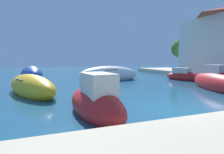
% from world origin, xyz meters
% --- Properties ---
extents(ground, '(80.00, 80.00, 0.00)m').
position_xyz_m(ground, '(0.00, 0.00, 0.00)').
color(ground, '#1E5170').
extents(moored_boat_1, '(6.00, 1.97, 1.76)m').
position_xyz_m(moored_boat_1, '(0.77, 11.01, 0.49)').
color(moored_boat_1, white).
rests_on(moored_boat_1, ground).
extents(moored_boat_3, '(1.86, 4.10, 1.88)m').
position_xyz_m(moored_boat_3, '(-3.49, 0.54, 0.46)').
color(moored_boat_3, '#B21E1E').
rests_on(moored_boat_3, ground).
extents(moored_boat_4, '(3.35, 6.07, 2.04)m').
position_xyz_m(moored_boat_4, '(5.70, 2.86, 0.51)').
color(moored_boat_4, '#B21E1E').
rests_on(moored_boat_4, ground).
extents(moored_boat_5, '(2.73, 5.25, 1.76)m').
position_xyz_m(moored_boat_5, '(-6.32, 14.38, 0.49)').
color(moored_boat_5, '#1E479E').
rests_on(moored_boat_5, ground).
extents(moored_boat_6, '(3.61, 5.84, 1.52)m').
position_xyz_m(moored_boat_6, '(-5.94, 5.78, 0.42)').
color(moored_boat_6, gold).
rests_on(moored_boat_6, ground).
extents(moored_boat_7, '(2.35, 3.94, 1.43)m').
position_xyz_m(moored_boat_7, '(7.61, 8.42, 0.38)').
color(moored_boat_7, '#B21E1E').
rests_on(moored_boat_7, ground).
extents(quayside_tree, '(2.38, 2.38, 4.07)m').
position_xyz_m(quayside_tree, '(11.80, 13.90, 3.37)').
color(quayside_tree, brown).
rests_on(quayside_tree, quay_promenade).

